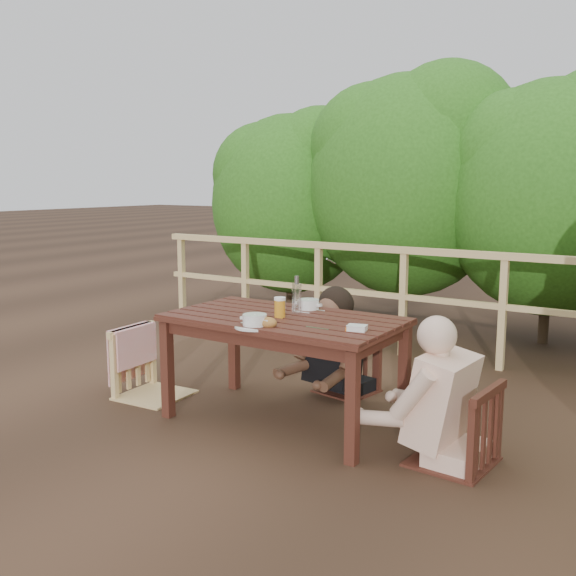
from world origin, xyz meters
The scene contains 15 objects.
ground centered at (0.00, 0.00, 0.00)m, with size 60.00×60.00×0.00m, color #442D1D.
table centered at (0.00, 0.00, 0.35)m, with size 1.52×0.86×0.70m, color #3B1B13.
chair_left centered at (-1.09, -0.11, 0.48)m, with size 0.48×0.48×0.97m, color tan.
chair_far centered at (0.07, 0.77, 0.41)m, with size 0.41×0.41×0.81m, color #3B1B13.
chair_right centered at (1.18, -0.04, 0.46)m, with size 0.45×0.45×0.91m, color #3B1B13.
woman centered at (0.07, 0.79, 0.63)m, with size 0.51×0.63×1.27m, color black, non-canonical shape.
diner_right centered at (1.21, -0.04, 0.69)m, with size 0.56×0.69×1.39m, color beige, non-canonical shape.
railing centered at (0.00, 2.00, 0.51)m, with size 5.60×0.10×1.01m, color tan.
hedge_row centered at (0.40, 3.20, 1.90)m, with size 6.60×1.60×3.80m, color #255516, non-canonical shape.
soup_near centered at (0.00, -0.33, 0.75)m, with size 0.25×0.25×0.08m, color silver.
soup_far centered at (0.01, 0.30, 0.75)m, with size 0.25×0.25×0.08m, color white.
bread_roll centered at (0.08, -0.30, 0.74)m, with size 0.12×0.09×0.07m, color olive.
beer_glass centered at (-0.01, -0.04, 0.78)m, with size 0.08×0.08×0.15m, color gold.
bottle centered at (0.02, 0.13, 0.84)m, with size 0.06×0.06×0.27m, color white.
butter_tub centered at (0.60, -0.12, 0.73)m, with size 0.11×0.08×0.05m, color white.
Camera 1 is at (2.31, -3.53, 1.60)m, focal length 40.78 mm.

